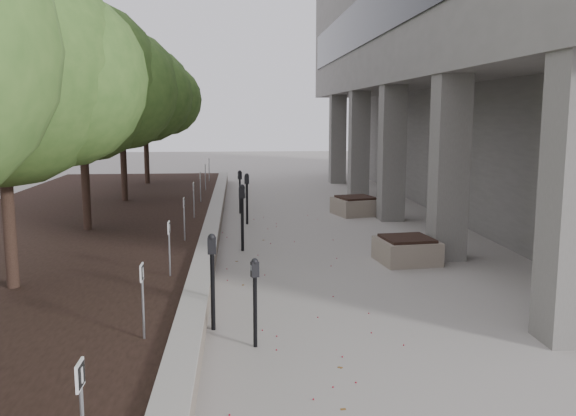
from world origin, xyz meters
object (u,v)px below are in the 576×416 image
crabapple_tree_4 (122,115)px  parking_meter_2 (213,282)px  parking_meter_1 (255,303)px  planter_front (407,250)px  crabapple_tree_2 (2,117)px  parking_meter_4 (247,199)px  crabapple_tree_3 (82,116)px  crabapple_tree_5 (145,115)px  planter_back (356,206)px  parking_meter_3 (242,218)px  parking_meter_5 (240,192)px

crabapple_tree_4 → parking_meter_2: 11.85m
parking_meter_1 → planter_front: (3.39, 4.59, -0.35)m
crabapple_tree_2 → parking_meter_4: size_ratio=3.67×
crabapple_tree_2 → crabapple_tree_3: same height
parking_meter_2 → crabapple_tree_3: bearing=118.0°
crabapple_tree_2 → crabapple_tree_5: same height
parking_meter_2 → planter_back: bearing=68.2°
planter_back → parking_meter_2: bearing=-111.9°
crabapple_tree_5 → parking_meter_4: bearing=-62.2°
crabapple_tree_4 → parking_meter_3: crabapple_tree_4 is taller
crabapple_tree_4 → parking_meter_4: bearing=-31.5°
crabapple_tree_4 → parking_meter_4: size_ratio=3.67×
parking_meter_2 → parking_meter_5: bearing=87.8°
crabapple_tree_2 → parking_meter_4: (3.89, 7.62, -2.38)m
parking_meter_1 → parking_meter_4: size_ratio=0.84×
crabapple_tree_2 → planter_back: (7.34, 9.02, -2.83)m
parking_meter_3 → crabapple_tree_2: bearing=-118.9°
crabapple_tree_2 → parking_meter_1: bearing=-25.9°
planter_front → crabapple_tree_2: bearing=-159.4°
crabapple_tree_2 → crabapple_tree_4: (0.00, 10.00, 0.00)m
parking_meter_3 → parking_meter_4: parking_meter_3 is taller
crabapple_tree_4 → parking_meter_4: crabapple_tree_4 is taller
parking_meter_4 → crabapple_tree_4: bearing=157.1°
crabapple_tree_5 → parking_meter_5: (3.70, -5.46, -2.42)m
crabapple_tree_4 → parking_meter_5: crabapple_tree_4 is taller
crabapple_tree_2 → parking_meter_5: bearing=68.8°
crabapple_tree_2 → parking_meter_2: (3.25, -1.14, -2.39)m
parking_meter_1 → planter_front: size_ratio=1.06×
parking_meter_3 → crabapple_tree_3: bearing=180.0°
parking_meter_2 → parking_meter_5: parking_meter_2 is taller
crabapple_tree_3 → parking_meter_5: 6.34m
parking_meter_2 → crabapple_tree_4: bearing=106.4°
crabapple_tree_5 → parking_meter_4: (3.89, -7.38, -2.38)m
crabapple_tree_4 → planter_front: bearing=-45.1°
parking_meter_2 → parking_meter_3: bearing=85.0°
planter_back → parking_meter_4: bearing=-157.9°
planter_back → parking_meter_3: bearing=-126.4°
parking_meter_2 → parking_meter_3: parking_meter_3 is taller
crabapple_tree_2 → crabapple_tree_4: bearing=90.0°
parking_meter_5 → planter_back: parking_meter_5 is taller
parking_meter_4 → parking_meter_3: bearing=-84.1°
parking_meter_1 → crabapple_tree_5: bearing=85.5°
crabapple_tree_5 → parking_meter_5: bearing=-55.9°
crabapple_tree_2 → planter_back: size_ratio=4.35×
crabapple_tree_3 → planter_back: crabapple_tree_3 is taller
crabapple_tree_2 → planter_front: 8.25m
parking_meter_1 → parking_meter_5: 11.41m
crabapple_tree_4 → planter_back: size_ratio=4.35×
parking_meter_3 → parking_meter_5: 5.42m
crabapple_tree_4 → parking_meter_1: size_ratio=4.35×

